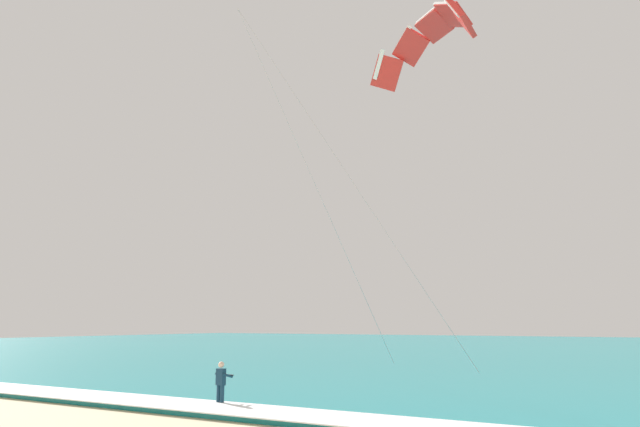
% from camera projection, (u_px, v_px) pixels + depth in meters
% --- Properties ---
extents(sea, '(200.00, 120.00, 0.20)m').
position_uv_depth(sea, '(551.00, 348.00, 68.92)').
color(sea, teal).
rests_on(sea, ground).
extents(surf_foam, '(200.00, 2.50, 0.04)m').
position_uv_depth(surf_foam, '(289.00, 414.00, 18.45)').
color(surf_foam, white).
rests_on(surf_foam, sea).
extents(surfboard, '(0.59, 1.44, 0.09)m').
position_uv_depth(surfboard, '(220.00, 408.00, 20.90)').
color(surfboard, '#239EC6').
rests_on(surfboard, ground).
extents(kitesurfer, '(0.55, 0.55, 1.69)m').
position_uv_depth(kitesurfer, '(221.00, 382.00, 21.09)').
color(kitesurfer, '#143347').
rests_on(kitesurfer, ground).
extents(kite_primary, '(8.70, 9.75, 16.97)m').
position_uv_depth(kite_primary, '(426.00, 37.00, 28.10)').
color(kite_primary, red).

